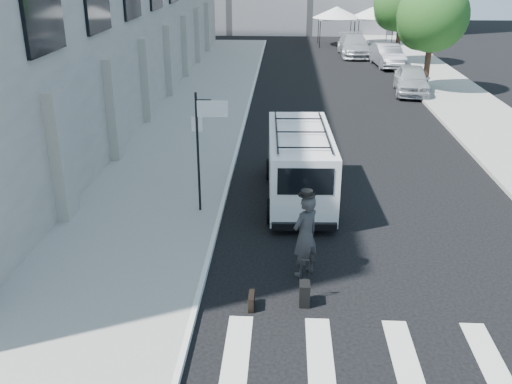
# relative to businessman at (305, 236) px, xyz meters

# --- Properties ---
(ground) EXTENTS (120.00, 120.00, 0.00)m
(ground) POSITION_rel_businessman_xyz_m (-0.37, 0.07, -1.03)
(ground) COLOR black
(ground) RESTS_ON ground
(sidewalk_left) EXTENTS (4.50, 48.00, 0.15)m
(sidewalk_left) POSITION_rel_businessman_xyz_m (-4.62, 16.07, -0.95)
(sidewalk_left) COLOR gray
(sidewalk_left) RESTS_ON ground
(sidewalk_right) EXTENTS (4.00, 56.00, 0.15)m
(sidewalk_right) POSITION_rel_businessman_xyz_m (8.63, 20.07, -0.95)
(sidewalk_right) COLOR gray
(sidewalk_right) RESTS_ON ground
(sign_pole) EXTENTS (1.03, 0.07, 3.50)m
(sign_pole) POSITION_rel_businessman_xyz_m (-2.73, 3.27, 1.63)
(sign_pole) COLOR black
(sign_pole) RESTS_ON sidewalk_left
(tree_near) EXTENTS (3.80, 3.83, 6.03)m
(tree_near) POSITION_rel_businessman_xyz_m (7.13, 20.22, 2.95)
(tree_near) COLOR black
(tree_near) RESTS_ON ground
(tree_far) EXTENTS (3.80, 3.83, 6.03)m
(tree_far) POSITION_rel_businessman_xyz_m (7.13, 29.22, 2.95)
(tree_far) COLOR black
(tree_far) RESTS_ON ground
(tent_left) EXTENTS (4.00, 4.00, 3.20)m
(tent_left) POSITION_rel_businessman_xyz_m (3.63, 38.07, 1.68)
(tent_left) COLOR black
(tent_left) RESTS_ON ground
(tent_right) EXTENTS (4.00, 4.00, 3.20)m
(tent_right) POSITION_rel_businessman_xyz_m (6.83, 38.57, 1.68)
(tent_right) COLOR black
(tent_right) RESTS_ON ground
(businessman) EXTENTS (0.88, 0.87, 2.06)m
(businessman) POSITION_rel_businessman_xyz_m (0.00, 0.00, 0.00)
(businessman) COLOR #313133
(businessman) RESTS_ON ground
(briefcase) EXTENTS (0.12, 0.44, 0.34)m
(briefcase) POSITION_rel_businessman_xyz_m (-1.17, -1.48, -0.86)
(briefcase) COLOR black
(briefcase) RESTS_ON ground
(suitcase) EXTENTS (0.23, 0.37, 1.02)m
(suitcase) POSITION_rel_businessman_xyz_m (-0.03, -1.28, -0.76)
(suitcase) COLOR black
(suitcase) RESTS_ON ground
(cargo_van) EXTENTS (2.18, 5.76, 2.16)m
(cargo_van) POSITION_rel_businessman_xyz_m (-0.05, 4.76, 0.10)
(cargo_van) COLOR white
(cargo_van) RESTS_ON ground
(parked_car_a) EXTENTS (2.33, 4.66, 1.53)m
(parked_car_a) POSITION_rel_businessman_xyz_m (6.43, 19.85, -0.26)
(parked_car_a) COLOR #B4B7BD
(parked_car_a) RESTS_ON ground
(parked_car_b) EXTENTS (2.02, 4.75, 1.52)m
(parked_car_b) POSITION_rel_businessman_xyz_m (6.43, 28.24, -0.27)
(parked_car_b) COLOR slate
(parked_car_b) RESTS_ON ground
(parked_car_c) EXTENTS (2.31, 5.46, 1.57)m
(parked_car_c) POSITION_rel_businessman_xyz_m (4.63, 32.64, -0.24)
(parked_car_c) COLOR #ACAFB4
(parked_car_c) RESTS_ON ground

